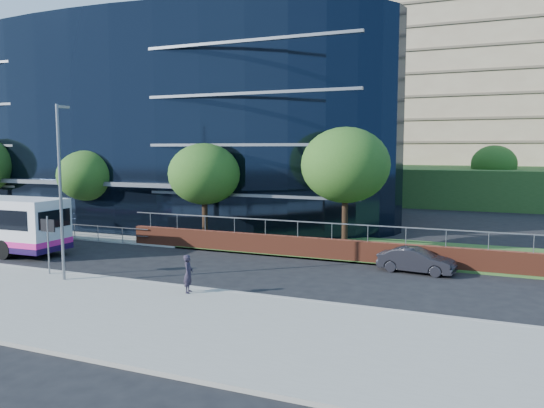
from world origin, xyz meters
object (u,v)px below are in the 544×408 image
at_px(street_sign, 48,233).
at_px(streetlight_east, 61,187).
at_px(tree_far_d, 346,165).
at_px(parked_car, 416,260).
at_px(pedestrian, 188,274).
at_px(tree_dist_e, 494,164).
at_px(tree_far_b, 87,176).
at_px(tree_far_c, 204,174).

bearing_deg(street_sign, streetlight_east, -21.36).
height_order(tree_far_d, streetlight_east, streetlight_east).
relative_size(parked_car, pedestrian, 2.33).
xyz_separation_m(tree_dist_e, parked_car, (-3.29, -33.83, -3.92)).
bearing_deg(tree_far_b, tree_dist_e, 48.48).
height_order(tree_dist_e, pedestrian, tree_dist_e).
height_order(tree_far_c, tree_dist_e, same).
distance_m(tree_far_c, parked_car, 14.54).
bearing_deg(tree_far_d, parked_car, -39.08).
relative_size(tree_far_b, pedestrian, 3.76).
height_order(street_sign, tree_far_b, tree_far_b).
bearing_deg(tree_far_b, street_sign, -55.92).
relative_size(tree_dist_e, streetlight_east, 0.81).
bearing_deg(tree_dist_e, tree_far_c, -118.74).
bearing_deg(streetlight_east, parked_car, 29.57).
distance_m(tree_far_c, pedestrian, 12.70).
bearing_deg(tree_dist_e, street_sign, -115.12).
relative_size(tree_far_c, tree_dist_e, 1.00).
distance_m(tree_far_b, tree_far_d, 19.03).
distance_m(street_sign, tree_far_b, 13.54).
xyz_separation_m(street_sign, tree_dist_e, (19.50, 41.59, 2.39)).
height_order(tree_far_c, streetlight_east, streetlight_east).
bearing_deg(tree_far_d, tree_dist_e, 75.07).
relative_size(street_sign, tree_far_c, 0.43).
bearing_deg(tree_far_c, streetlight_east, -95.11).
bearing_deg(tree_far_d, street_sign, -134.78).
xyz_separation_m(tree_far_c, parked_car, (13.71, -2.83, -3.92)).
height_order(tree_dist_e, parked_car, tree_dist_e).
relative_size(tree_far_b, tree_far_d, 0.81).
relative_size(tree_far_c, streetlight_east, 0.81).
height_order(tree_far_b, pedestrian, tree_far_b).
distance_m(tree_far_b, parked_car, 24.21).
xyz_separation_m(parked_car, pedestrian, (-8.23, -8.05, 0.34)).
bearing_deg(tree_far_b, streetlight_east, -52.37).
height_order(tree_dist_e, streetlight_east, streetlight_east).
height_order(tree_far_b, tree_far_c, tree_far_c).
bearing_deg(tree_far_b, parked_car, -7.98).
bearing_deg(tree_dist_e, tree_far_b, -131.52).
xyz_separation_m(tree_far_d, streetlight_east, (-10.00, -12.17, -0.75)).
bearing_deg(tree_dist_e, pedestrian, -105.38).
bearing_deg(tree_far_b, tree_far_d, 1.51).
distance_m(street_sign, streetlight_east, 2.80).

